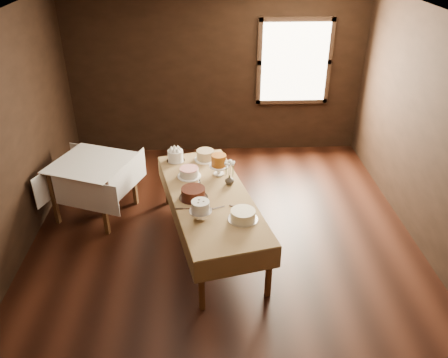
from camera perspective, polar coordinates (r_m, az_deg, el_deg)
floor at (r=5.83m, az=0.09°, el=-9.12°), size 5.00×6.00×0.01m
ceiling at (r=4.62m, az=0.11°, el=19.04°), size 5.00×6.00×0.01m
wall_back at (r=7.87m, az=-0.91°, el=13.05°), size 5.00×0.02×2.80m
wall_right at (r=5.74m, az=25.92°, el=3.45°), size 0.02×6.00×2.80m
window at (r=7.90m, az=8.86°, el=14.28°), size 1.10×0.05×1.30m
display_table at (r=5.59m, az=-1.77°, el=-2.43°), size 1.45×2.52×0.74m
side_table at (r=6.43m, az=-16.29°, el=1.28°), size 1.25×1.25×0.82m
cake_meringue at (r=6.34m, az=-6.12°, el=2.90°), size 0.25×0.25×0.16m
cake_speckled at (r=6.35m, az=-2.37°, el=2.99°), size 0.31×0.31×0.14m
cake_lattice at (r=5.94m, az=-4.41°, el=0.77°), size 0.33×0.33×0.12m
cake_caramel at (r=5.94m, az=-0.66°, el=1.67°), size 0.26×0.26×0.30m
cake_chocolate at (r=5.47m, az=-3.88°, el=-1.84°), size 0.41×0.41×0.14m
cake_swirl at (r=5.08m, az=-2.96°, el=-4.00°), size 0.29×0.29×0.24m
cake_cream at (r=5.09m, az=2.41°, el=-4.60°), size 0.34×0.34×0.12m
cake_server_a at (r=5.31m, az=-0.67°, el=-3.60°), size 0.23×0.11×0.01m
cake_server_b at (r=5.29m, az=2.29°, el=-3.76°), size 0.22×0.13×0.01m
cake_server_c at (r=5.82m, az=-3.09°, el=-0.44°), size 0.04×0.24×0.01m
cake_server_e at (r=5.31m, az=-4.35°, el=-3.74°), size 0.24×0.03×0.01m
flower_vase at (r=5.75m, az=0.70°, el=-0.12°), size 0.15×0.15×0.12m
flower_bouquet at (r=5.66m, az=0.71°, el=1.47°), size 0.14×0.14×0.20m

